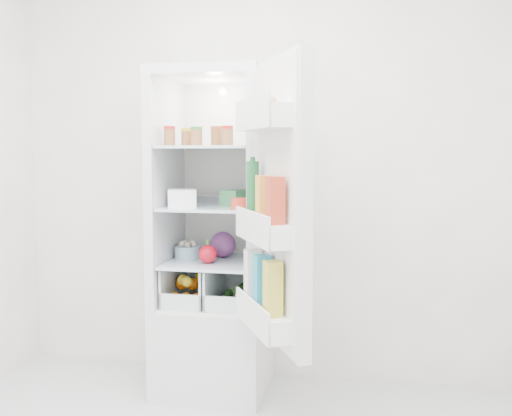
% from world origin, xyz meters
% --- Properties ---
extents(room_walls, '(3.02, 3.02, 2.61)m').
position_xyz_m(room_walls, '(0.00, 0.00, 1.59)').
color(room_walls, silver).
rests_on(room_walls, ground).
extents(refrigerator, '(0.60, 0.60, 1.80)m').
position_xyz_m(refrigerator, '(-0.20, 1.25, 0.67)').
color(refrigerator, silver).
rests_on(refrigerator, ground).
extents(shelf_low, '(0.49, 0.53, 0.01)m').
position_xyz_m(shelf_low, '(-0.20, 1.19, 0.74)').
color(shelf_low, silver).
rests_on(shelf_low, refrigerator).
extents(shelf_mid, '(0.49, 0.53, 0.02)m').
position_xyz_m(shelf_mid, '(-0.20, 1.19, 1.05)').
color(shelf_mid, silver).
rests_on(shelf_mid, refrigerator).
extents(shelf_top, '(0.49, 0.53, 0.02)m').
position_xyz_m(shelf_top, '(-0.20, 1.19, 1.38)').
color(shelf_top, silver).
rests_on(shelf_top, refrigerator).
extents(crisper_left, '(0.23, 0.46, 0.22)m').
position_xyz_m(crisper_left, '(-0.32, 1.19, 0.61)').
color(crisper_left, silver).
rests_on(crisper_left, refrigerator).
extents(crisper_right, '(0.23, 0.46, 0.22)m').
position_xyz_m(crisper_right, '(-0.08, 1.19, 0.61)').
color(crisper_right, silver).
rests_on(crisper_right, refrigerator).
extents(condiment_jars, '(0.38, 0.16, 0.08)m').
position_xyz_m(condiment_jars, '(-0.24, 1.07, 1.43)').
color(condiment_jars, '#B21919').
rests_on(condiment_jars, shelf_top).
extents(squeeze_bottle, '(0.06, 0.06, 0.20)m').
position_xyz_m(squeeze_bottle, '(0.01, 1.24, 1.49)').
color(squeeze_bottle, silver).
rests_on(squeeze_bottle, shelf_top).
extents(tub_white, '(0.19, 0.19, 0.10)m').
position_xyz_m(tub_white, '(-0.34, 1.06, 1.11)').
color(tub_white, white).
rests_on(tub_white, shelf_mid).
extents(tin_red, '(0.10, 0.10, 0.06)m').
position_xyz_m(tin_red, '(-0.01, 1.00, 1.09)').
color(tin_red, red).
rests_on(tin_red, shelf_mid).
extents(foil_tray, '(0.21, 0.18, 0.04)m').
position_xyz_m(foil_tray, '(-0.24, 1.35, 1.08)').
color(foil_tray, silver).
rests_on(foil_tray, shelf_mid).
extents(tub_green, '(0.15, 0.17, 0.09)m').
position_xyz_m(tub_green, '(-0.09, 1.24, 1.10)').
color(tub_green, '#429256').
rests_on(tub_green, shelf_mid).
extents(red_cabbage, '(0.15, 0.15, 0.15)m').
position_xyz_m(red_cabbage, '(-0.17, 1.28, 0.82)').
color(red_cabbage, '#4F1B47').
rests_on(red_cabbage, shelf_low).
extents(bell_pepper, '(0.10, 0.10, 0.10)m').
position_xyz_m(bell_pepper, '(-0.21, 1.09, 0.80)').
color(bell_pepper, red).
rests_on(bell_pepper, shelf_low).
extents(mushroom_bowl, '(0.17, 0.17, 0.07)m').
position_xyz_m(mushroom_bowl, '(-0.36, 1.23, 0.78)').
color(mushroom_bowl, '#90BCD7').
rests_on(mushroom_bowl, shelf_low).
extents(citrus_pile, '(0.20, 0.24, 0.16)m').
position_xyz_m(citrus_pile, '(-0.33, 1.12, 0.59)').
color(citrus_pile, orange).
rests_on(citrus_pile, refrigerator).
extents(veg_pile, '(0.16, 0.30, 0.10)m').
position_xyz_m(veg_pile, '(-0.07, 1.18, 0.56)').
color(veg_pile, '#1D4A18').
rests_on(veg_pile, refrigerator).
extents(fridge_door, '(0.41, 0.56, 1.30)m').
position_xyz_m(fridge_door, '(0.24, 0.65, 1.09)').
color(fridge_door, silver).
rests_on(fridge_door, refrigerator).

